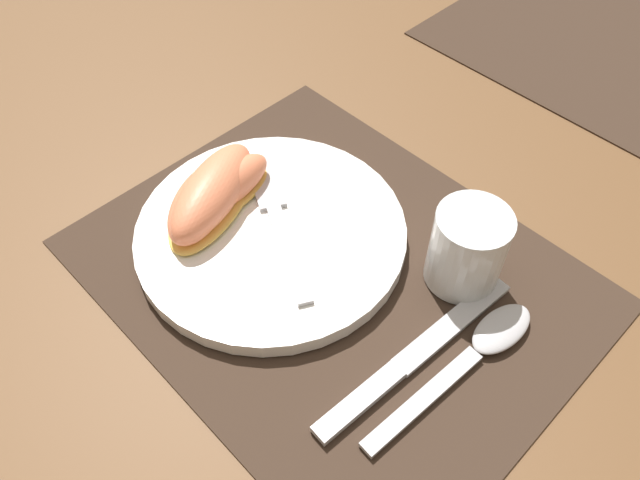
{
  "coord_description": "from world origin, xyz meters",
  "views": [
    {
      "loc": [
        0.24,
        -0.25,
        0.47
      ],
      "look_at": [
        -0.02,
        0.01,
        0.02
      ],
      "focal_mm": 35.0,
      "sensor_mm": 36.0,
      "label": 1
    }
  ],
  "objects_px": {
    "plate": "(271,233)",
    "citrus_wedge_1": "(213,193)",
    "citrus_wedge_0": "(229,186)",
    "citrus_wedge_2": "(201,204)",
    "knife": "(413,357)",
    "spoon": "(482,347)",
    "fork": "(276,214)",
    "juice_glass": "(466,252)"
  },
  "relations": [
    {
      "from": "juice_glass",
      "to": "citrus_wedge_2",
      "type": "height_order",
      "value": "juice_glass"
    },
    {
      "from": "fork",
      "to": "citrus_wedge_1",
      "type": "xyz_separation_m",
      "value": [
        -0.05,
        -0.03,
        0.02
      ]
    },
    {
      "from": "plate",
      "to": "juice_glass",
      "type": "height_order",
      "value": "juice_glass"
    },
    {
      "from": "juice_glass",
      "to": "knife",
      "type": "distance_m",
      "value": 0.1
    },
    {
      "from": "plate",
      "to": "juice_glass",
      "type": "xyz_separation_m",
      "value": [
        0.15,
        0.09,
        0.03
      ]
    },
    {
      "from": "citrus_wedge_1",
      "to": "plate",
      "type": "bearing_deg",
      "value": 19.93
    },
    {
      "from": "fork",
      "to": "citrus_wedge_0",
      "type": "xyz_separation_m",
      "value": [
        -0.05,
        -0.02,
        0.01
      ]
    },
    {
      "from": "plate",
      "to": "citrus_wedge_0",
      "type": "height_order",
      "value": "citrus_wedge_0"
    },
    {
      "from": "plate",
      "to": "citrus_wedge_0",
      "type": "xyz_separation_m",
      "value": [
        -0.06,
        -0.0,
        0.02
      ]
    },
    {
      "from": "plate",
      "to": "juice_glass",
      "type": "relative_size",
      "value": 3.26
    },
    {
      "from": "citrus_wedge_0",
      "to": "citrus_wedge_1",
      "type": "bearing_deg",
      "value": -93.69
    },
    {
      "from": "fork",
      "to": "citrus_wedge_0",
      "type": "height_order",
      "value": "citrus_wedge_0"
    },
    {
      "from": "citrus_wedge_2",
      "to": "knife",
      "type": "bearing_deg",
      "value": 8.04
    },
    {
      "from": "juice_glass",
      "to": "fork",
      "type": "xyz_separation_m",
      "value": [
        -0.16,
        -0.08,
        -0.02
      ]
    },
    {
      "from": "spoon",
      "to": "citrus_wedge_1",
      "type": "distance_m",
      "value": 0.28
    },
    {
      "from": "citrus_wedge_1",
      "to": "juice_glass",
      "type": "bearing_deg",
      "value": 28.67
    },
    {
      "from": "knife",
      "to": "plate",
      "type": "bearing_deg",
      "value": 179.23
    },
    {
      "from": "plate",
      "to": "citrus_wedge_2",
      "type": "relative_size",
      "value": 2.14
    },
    {
      "from": "knife",
      "to": "fork",
      "type": "height_order",
      "value": "fork"
    },
    {
      "from": "spoon",
      "to": "citrus_wedge_2",
      "type": "xyz_separation_m",
      "value": [
        -0.27,
        -0.08,
        0.03
      ]
    },
    {
      "from": "spoon",
      "to": "fork",
      "type": "distance_m",
      "value": 0.22
    },
    {
      "from": "fork",
      "to": "citrus_wedge_2",
      "type": "height_order",
      "value": "citrus_wedge_2"
    },
    {
      "from": "juice_glass",
      "to": "citrus_wedge_2",
      "type": "xyz_separation_m",
      "value": [
        -0.21,
        -0.13,
        -0.0
      ]
    },
    {
      "from": "fork",
      "to": "plate",
      "type": "bearing_deg",
      "value": -58.79
    },
    {
      "from": "plate",
      "to": "fork",
      "type": "relative_size",
      "value": 1.48
    },
    {
      "from": "citrus_wedge_2",
      "to": "citrus_wedge_1",
      "type": "bearing_deg",
      "value": 89.48
    },
    {
      "from": "plate",
      "to": "citrus_wedge_1",
      "type": "relative_size",
      "value": 1.77
    },
    {
      "from": "plate",
      "to": "knife",
      "type": "relative_size",
      "value": 1.16
    },
    {
      "from": "spoon",
      "to": "citrus_wedge_2",
      "type": "height_order",
      "value": "citrus_wedge_2"
    },
    {
      "from": "citrus_wedge_1",
      "to": "citrus_wedge_2",
      "type": "relative_size",
      "value": 1.21
    },
    {
      "from": "plate",
      "to": "knife",
      "type": "xyz_separation_m",
      "value": [
        0.18,
        -0.0,
        -0.01
      ]
    },
    {
      "from": "spoon",
      "to": "citrus_wedge_0",
      "type": "distance_m",
      "value": 0.27
    },
    {
      "from": "fork",
      "to": "citrus_wedge_2",
      "type": "relative_size",
      "value": 1.45
    },
    {
      "from": "knife",
      "to": "citrus_wedge_0",
      "type": "height_order",
      "value": "citrus_wedge_0"
    },
    {
      "from": "spoon",
      "to": "fork",
      "type": "relative_size",
      "value": 1.11
    },
    {
      "from": "citrus_wedge_0",
      "to": "citrus_wedge_2",
      "type": "distance_m",
      "value": 0.03
    },
    {
      "from": "knife",
      "to": "juice_glass",
      "type": "bearing_deg",
      "value": 104.62
    },
    {
      "from": "spoon",
      "to": "citrus_wedge_1",
      "type": "height_order",
      "value": "citrus_wedge_1"
    },
    {
      "from": "spoon",
      "to": "citrus_wedge_2",
      "type": "distance_m",
      "value": 0.28
    },
    {
      "from": "citrus_wedge_1",
      "to": "citrus_wedge_0",
      "type": "bearing_deg",
      "value": 86.31
    },
    {
      "from": "citrus_wedge_0",
      "to": "citrus_wedge_1",
      "type": "distance_m",
      "value": 0.02
    },
    {
      "from": "citrus_wedge_1",
      "to": "knife",
      "type": "bearing_deg",
      "value": 4.46
    }
  ]
}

